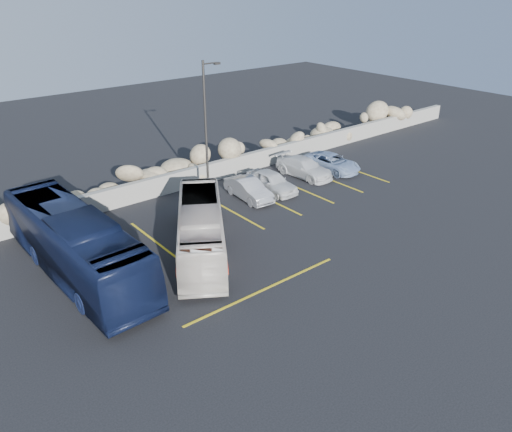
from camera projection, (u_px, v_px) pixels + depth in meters
ground at (285, 283)px, 21.47m from camera, size 90.00×90.00×0.00m
seawall at (150, 188)px, 29.63m from camera, size 60.00×0.40×1.20m
riprap_pile at (139, 172)px, 30.17m from camera, size 54.00×2.80×2.60m
parking_lines at (280, 212)px, 28.01m from camera, size 18.16×9.36×0.01m
lamppost at (207, 129)px, 27.73m from camera, size 1.14×0.18×8.00m
vintage_bus at (201, 229)px, 23.47m from camera, size 6.32×8.35×2.40m
tour_coach at (75, 244)px, 21.54m from camera, size 2.92×10.85×3.00m
car_a at (272, 182)px, 30.49m from camera, size 1.52×3.75×1.28m
car_b at (249, 189)px, 29.48m from camera, size 1.55×3.75×1.21m
car_c at (304, 167)px, 32.84m from camera, size 1.98×4.30×1.22m
car_d at (332, 163)px, 33.83m from camera, size 2.18×4.25×1.15m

